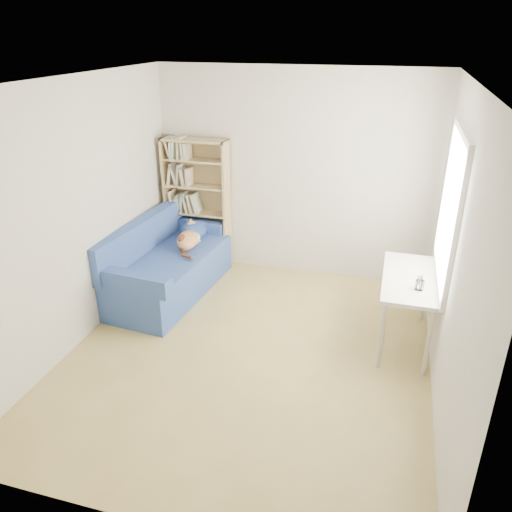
# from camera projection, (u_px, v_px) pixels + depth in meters

# --- Properties ---
(ground) EXTENTS (4.00, 4.00, 0.00)m
(ground) POSITION_uv_depth(u_px,v_px,m) (249.00, 353.00, 5.02)
(ground) COLOR #A78E4B
(ground) RESTS_ON ground
(room_shell) EXTENTS (3.54, 4.04, 2.62)m
(room_shell) POSITION_uv_depth(u_px,v_px,m) (260.00, 198.00, 4.34)
(room_shell) COLOR silver
(room_shell) RESTS_ON ground
(sofa) EXTENTS (1.03, 1.90, 0.90)m
(sofa) POSITION_uv_depth(u_px,v_px,m) (167.00, 266.00, 6.07)
(sofa) COLOR navy
(sofa) RESTS_ON ground
(bookshelf) EXTENTS (0.86, 0.27, 1.72)m
(bookshelf) POSITION_uv_depth(u_px,v_px,m) (198.00, 209.00, 6.62)
(bookshelf) COLOR tan
(bookshelf) RESTS_ON ground
(desk) EXTENTS (0.52, 1.13, 0.75)m
(desk) POSITION_uv_depth(u_px,v_px,m) (409.00, 284.00, 4.94)
(desk) COLOR silver
(desk) RESTS_ON ground
(pen_cup) EXTENTS (0.08, 0.08, 0.16)m
(pen_cup) POSITION_uv_depth(u_px,v_px,m) (420.00, 284.00, 4.65)
(pen_cup) COLOR white
(pen_cup) RESTS_ON desk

